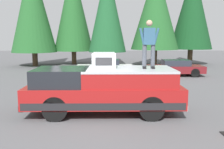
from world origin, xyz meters
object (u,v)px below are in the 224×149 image
Objects in this scene: compressor_unit at (104,60)px; parked_car_white at (105,67)px; parked_car_maroon at (175,68)px; pickup_truck at (104,90)px; person_on_truck_bed at (149,43)px.

compressor_unit reaches higher than parked_car_white.
parked_car_maroon is at bearing -93.69° from parked_car_white.
pickup_truck is 1.06m from compressor_unit.
parked_car_maroon and parked_car_white have the same top height.
pickup_truck is at bearing 87.62° from person_on_truck_bed.
parked_car_maroon is 1.00× the size of parked_car_white.
pickup_truck is 2.31m from person_on_truck_bed.
person_on_truck_bed is at bearing 159.52° from parked_car_maroon.
person_on_truck_bed is 0.41× the size of parked_car_white.
compressor_unit is at bearing 83.24° from person_on_truck_bed.
person_on_truck_bed is at bearing -96.76° from compressor_unit.
person_on_truck_bed is 9.69m from parked_car_white.
person_on_truck_bed reaches higher than compressor_unit.
compressor_unit is 9.25m from parked_car_white.
parked_car_white is at bearing 0.65° from pickup_truck.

